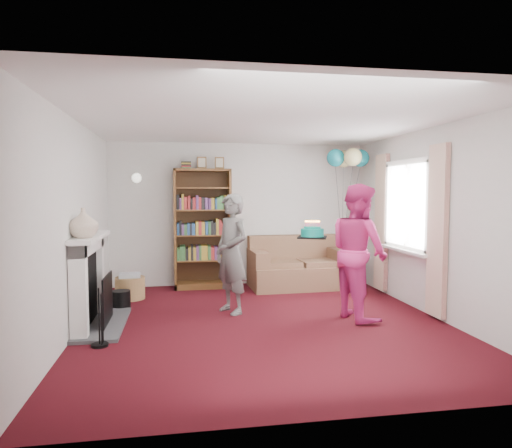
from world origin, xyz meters
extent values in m
plane|color=#33070C|center=(0.00, 0.00, 0.00)|extent=(5.00, 5.00, 0.00)
cube|color=silver|center=(0.00, 2.51, 1.25)|extent=(4.50, 0.02, 2.50)
cube|color=silver|center=(-2.26, 0.00, 1.25)|extent=(0.02, 5.00, 2.50)
cube|color=silver|center=(2.26, 0.00, 1.25)|extent=(0.02, 5.00, 2.50)
cube|color=white|center=(0.00, 0.00, 2.50)|extent=(4.50, 5.00, 0.01)
cube|color=#3F3F42|center=(-2.00, 0.20, 0.02)|extent=(0.55, 1.40, 0.04)
cube|color=white|center=(-2.15, -0.35, 0.53)|extent=(0.18, 0.14, 1.06)
cube|color=white|center=(-2.15, 0.75, 0.53)|extent=(0.18, 0.14, 1.06)
cube|color=white|center=(-2.15, 0.20, 1.00)|extent=(0.18, 1.24, 0.16)
cube|color=white|center=(-2.12, 0.20, 1.10)|extent=(0.28, 1.35, 0.05)
cube|color=black|center=(-2.17, 0.20, 0.48)|extent=(0.10, 0.80, 0.86)
cube|color=black|center=(-1.93, 0.20, 0.33)|extent=(0.02, 0.70, 0.60)
cylinder|color=black|center=(-1.90, -0.58, 0.32)|extent=(0.18, 0.18, 0.64)
cylinder|color=black|center=(-1.87, 1.00, 0.13)|extent=(0.26, 0.26, 0.26)
cube|color=white|center=(2.21, 0.60, 2.08)|extent=(0.08, 1.30, 0.08)
cube|color=white|center=(2.21, 0.60, 0.82)|extent=(0.08, 1.30, 0.08)
cube|color=white|center=(2.24, 0.60, 1.45)|extent=(0.01, 1.15, 1.20)
cube|color=white|center=(2.18, 0.60, 0.79)|extent=(0.14, 1.32, 0.04)
cube|color=beige|center=(2.20, -0.22, 1.15)|extent=(0.07, 0.38, 2.20)
cube|color=beige|center=(2.20, 1.42, 1.15)|extent=(0.07, 0.38, 2.20)
cylinder|color=gold|center=(-1.75, 2.45, 1.90)|extent=(0.04, 0.12, 0.04)
sphere|color=white|center=(-1.75, 2.36, 1.88)|extent=(0.16, 0.16, 0.16)
cube|color=#472B14|center=(-0.66, 2.46, 1.02)|extent=(0.96, 0.04, 2.03)
cube|color=brown|center=(-1.12, 2.27, 1.02)|extent=(0.04, 0.42, 2.03)
cube|color=brown|center=(-0.20, 2.27, 1.02)|extent=(0.04, 0.42, 2.03)
cube|color=brown|center=(-0.66, 2.27, 2.01)|extent=(0.96, 0.42, 0.04)
cube|color=brown|center=(-0.66, 2.27, 0.05)|extent=(0.96, 0.42, 0.10)
cube|color=brown|center=(-0.66, 2.27, 0.48)|extent=(0.88, 0.38, 0.03)
cube|color=brown|center=(-0.66, 2.27, 0.91)|extent=(0.88, 0.38, 0.02)
cube|color=brown|center=(-0.66, 2.27, 1.34)|extent=(0.88, 0.38, 0.02)
cube|color=brown|center=(-0.66, 2.27, 1.71)|extent=(0.88, 0.38, 0.02)
cube|color=maroon|center=(-0.93, 2.25, 2.09)|extent=(0.16, 0.22, 0.12)
cube|color=brown|center=(-0.66, 2.32, 2.14)|extent=(0.16, 0.02, 0.20)
cube|color=brown|center=(-0.36, 2.32, 2.14)|extent=(0.16, 0.02, 0.20)
cube|color=brown|center=(0.97, 2.00, 0.20)|extent=(1.66, 0.88, 0.39)
cube|color=brown|center=(0.97, 2.32, 0.54)|extent=(1.66, 0.24, 0.68)
cube|color=brown|center=(0.26, 2.00, 0.39)|extent=(0.24, 0.83, 0.54)
cube|color=brown|center=(1.68, 2.00, 0.39)|extent=(0.24, 0.83, 0.54)
cube|color=brown|center=(0.60, 1.92, 0.42)|extent=(0.70, 0.58, 0.12)
cube|color=brown|center=(1.34, 1.92, 0.42)|extent=(0.70, 0.58, 0.12)
cylinder|color=olive|center=(-1.81, 1.61, 0.17)|extent=(0.45, 0.45, 0.34)
cube|color=beige|center=(-1.81, 1.61, 0.37)|extent=(0.32, 0.25, 0.06)
imported|color=black|center=(-0.35, 0.56, 0.81)|extent=(0.63, 0.71, 1.62)
imported|color=#C3276C|center=(1.24, 0.03, 0.88)|extent=(0.82, 0.96, 1.75)
cube|color=black|center=(0.65, 0.12, 1.06)|extent=(0.36, 0.36, 0.02)
cylinder|color=#0A7F6E|center=(0.65, 0.12, 1.12)|extent=(0.30, 0.30, 0.10)
cylinder|color=#0A7F6E|center=(0.65, 0.12, 1.18)|extent=(0.22, 0.22, 0.04)
cylinder|color=pink|center=(0.74, 0.12, 1.22)|extent=(0.01, 0.01, 0.09)
sphere|color=orange|center=(0.74, 0.12, 1.27)|extent=(0.02, 0.02, 0.02)
cylinder|color=pink|center=(0.73, 0.15, 1.22)|extent=(0.01, 0.01, 0.09)
sphere|color=orange|center=(0.73, 0.15, 1.27)|extent=(0.02, 0.02, 0.02)
cylinder|color=pink|center=(0.72, 0.18, 1.22)|extent=(0.01, 0.01, 0.09)
sphere|color=orange|center=(0.72, 0.18, 1.27)|extent=(0.02, 0.02, 0.02)
cylinder|color=pink|center=(0.69, 0.20, 1.22)|extent=(0.01, 0.01, 0.09)
sphere|color=orange|center=(0.69, 0.20, 1.27)|extent=(0.02, 0.02, 0.02)
cylinder|color=pink|center=(0.66, 0.21, 1.22)|extent=(0.01, 0.01, 0.09)
sphere|color=orange|center=(0.66, 0.21, 1.27)|extent=(0.02, 0.02, 0.02)
cylinder|color=pink|center=(0.63, 0.21, 1.22)|extent=(0.01, 0.01, 0.09)
sphere|color=orange|center=(0.63, 0.21, 1.27)|extent=(0.02, 0.02, 0.02)
cylinder|color=pink|center=(0.60, 0.20, 1.22)|extent=(0.01, 0.01, 0.09)
sphere|color=orange|center=(0.60, 0.20, 1.27)|extent=(0.02, 0.02, 0.02)
cylinder|color=pink|center=(0.58, 0.18, 1.22)|extent=(0.01, 0.01, 0.09)
sphere|color=orange|center=(0.58, 0.18, 1.27)|extent=(0.02, 0.02, 0.02)
cylinder|color=pink|center=(0.56, 0.15, 1.22)|extent=(0.01, 0.01, 0.09)
sphere|color=orange|center=(0.56, 0.15, 1.27)|extent=(0.02, 0.02, 0.02)
cylinder|color=pink|center=(0.56, 0.12, 1.22)|extent=(0.01, 0.01, 0.09)
sphere|color=orange|center=(0.56, 0.12, 1.27)|extent=(0.02, 0.02, 0.02)
cylinder|color=pink|center=(0.56, 0.09, 1.22)|extent=(0.01, 0.01, 0.09)
sphere|color=orange|center=(0.56, 0.09, 1.27)|extent=(0.02, 0.02, 0.02)
cylinder|color=pink|center=(0.58, 0.06, 1.22)|extent=(0.01, 0.01, 0.09)
sphere|color=orange|center=(0.58, 0.06, 1.27)|extent=(0.02, 0.02, 0.02)
cylinder|color=pink|center=(0.60, 0.04, 1.22)|extent=(0.01, 0.01, 0.09)
sphere|color=orange|center=(0.60, 0.04, 1.27)|extent=(0.02, 0.02, 0.02)
cylinder|color=pink|center=(0.63, 0.03, 1.22)|extent=(0.01, 0.01, 0.09)
sphere|color=orange|center=(0.63, 0.03, 1.27)|extent=(0.02, 0.02, 0.02)
cylinder|color=pink|center=(0.66, 0.03, 1.22)|extent=(0.01, 0.01, 0.09)
sphere|color=orange|center=(0.66, 0.03, 1.27)|extent=(0.02, 0.02, 0.02)
cylinder|color=pink|center=(0.69, 0.04, 1.22)|extent=(0.01, 0.01, 0.09)
sphere|color=orange|center=(0.69, 0.04, 1.27)|extent=(0.02, 0.02, 0.02)
cylinder|color=pink|center=(0.72, 0.06, 1.22)|extent=(0.01, 0.01, 0.09)
sphere|color=orange|center=(0.72, 0.06, 1.27)|extent=(0.02, 0.02, 0.02)
cylinder|color=pink|center=(0.73, 0.09, 1.22)|extent=(0.01, 0.01, 0.09)
sphere|color=orange|center=(0.73, 0.09, 1.27)|extent=(0.02, 0.02, 0.02)
sphere|color=#3F3F3F|center=(1.68, 1.80, 0.67)|extent=(0.02, 0.02, 0.02)
sphere|color=teal|center=(2.00, 1.87, 2.22)|extent=(0.30, 0.30, 0.30)
sphere|color=#DDD787|center=(1.78, 2.09, 2.22)|extent=(0.30, 0.30, 0.30)
sphere|color=teal|center=(1.56, 1.87, 2.22)|extent=(0.30, 0.30, 0.30)
sphere|color=#DDD787|center=(1.78, 1.65, 2.22)|extent=(0.30, 0.30, 0.30)
imported|color=beige|center=(-2.12, -0.15, 1.29)|extent=(0.39, 0.39, 0.34)
camera|label=1|loc=(-1.04, -5.54, 1.64)|focal=32.00mm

